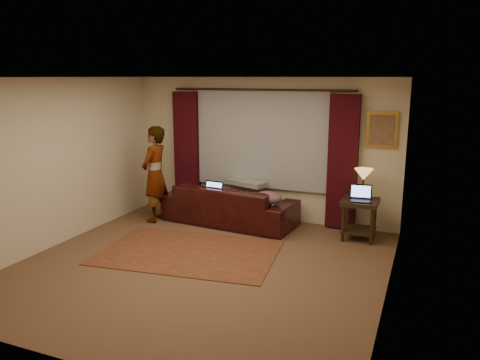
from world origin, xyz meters
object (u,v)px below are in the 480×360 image
end_table (359,219)px  laptop_sofa (210,190)px  tiffany_lamp (363,183)px  person (155,174)px  sofa (229,197)px  laptop_table (361,194)px

end_table → laptop_sofa: bearing=-176.9°
end_table → tiffany_lamp: size_ratio=1.36×
person → tiffany_lamp: bearing=95.6°
tiffany_lamp → person: (-3.62, -0.52, -0.04)m
laptop_sofa → tiffany_lamp: size_ratio=0.80×
sofa → person: (-1.31, -0.37, 0.39)m
sofa → laptop_table: sofa is taller
sofa → end_table: bearing=-174.1°
end_table → person: person is taller
sofa → laptop_table: size_ratio=6.40×
end_table → laptop_table: (0.02, -0.09, 0.46)m
tiffany_lamp → person: size_ratio=0.28×
end_table → tiffany_lamp: tiffany_lamp is taller
laptop_table → person: 3.64m
tiffany_lamp → person: 3.66m
laptop_sofa → person: person is taller
end_table → person: (-3.61, -0.39, 0.54)m
person → laptop_table: bearing=92.2°
sofa → tiffany_lamp: 2.36m
tiffany_lamp → laptop_table: size_ratio=1.30×
sofa → end_table: size_ratio=3.61×
laptop_sofa → tiffany_lamp: 2.66m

